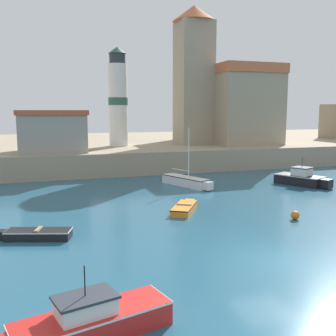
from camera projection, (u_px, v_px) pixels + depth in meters
name	position (u px, v px, depth m)	size (l,w,h in m)	color
ground_plane	(264.00, 258.00, 17.72)	(200.00, 200.00, 0.00)	#235670
quay_seawall	(104.00, 148.00, 58.73)	(120.00, 40.00, 2.40)	gray
dinghy_black_0	(37.00, 234.00, 20.36)	(3.84, 2.02, 0.57)	black
motorboat_red_1	(88.00, 322.00, 11.41)	(5.39, 2.52, 2.22)	red
dinghy_orange_2	(185.00, 208.00, 26.06)	(2.82, 3.69, 0.53)	orange
sailboat_white_4	(187.00, 181.00, 34.91)	(3.07, 5.60, 5.19)	white
motorboat_black_5	(301.00, 178.00, 35.39)	(3.48, 5.14, 2.53)	black
mooring_buoy	(295.00, 215.00, 24.06)	(0.54, 0.54, 0.54)	orange
church	(222.00, 99.00, 53.74)	(13.10, 16.04, 17.33)	gray
lighthouse	(118.00, 99.00, 47.49)	(2.34, 2.34, 11.83)	silver
harbor_shed_near_wharf	(52.00, 131.00, 40.83)	(6.99, 5.96, 4.31)	gray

